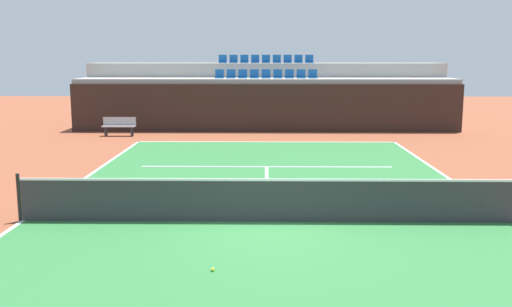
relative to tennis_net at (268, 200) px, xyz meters
The scene contains 14 objects.
ground_plane 0.51m from the tennis_net, ahead, with size 80.00×80.00×0.00m, color brown.
court_surface 0.50m from the tennis_net, ahead, with size 11.00×24.00×0.01m, color #2D7238.
baseline_far 11.96m from the tennis_net, 90.00° to the left, with size 11.00×0.10×0.00m, color white.
sideline_left 5.47m from the tennis_net, behind, with size 0.10×24.00×0.00m, color white.
service_line_far 6.42m from the tennis_net, 90.00° to the left, with size 8.26×0.10×0.00m, color white.
centre_service_line 3.24m from the tennis_net, 90.00° to the left, with size 0.10×6.40×0.00m, color white.
back_wall 15.40m from the tennis_net, 90.00° to the left, with size 18.77×0.30×2.30m, color black.
stands_tier_lower 16.76m from the tennis_net, 90.00° to the left, with size 18.77×2.40×2.52m, color #9E9E99.
stands_tier_upper 19.17m from the tennis_net, 90.00° to the left, with size 18.77×2.40×3.24m, color #9E9E99.
seating_row_lower 16.97m from the tennis_net, 90.00° to the left, with size 5.13×0.44×0.44m.
seating_row_upper 19.45m from the tennis_net, 90.00° to the left, with size 5.13×0.44×0.44m.
tennis_net is the anchor object (origin of this frame).
player_bench 15.37m from the tennis_net, 115.97° to the left, with size 1.50×0.40×0.85m.
tennis_ball_0 3.17m from the tennis_net, 107.57° to the right, with size 0.07×0.07×0.07m, color #CCE033.
Camera 1 is at (-0.07, -12.33, 3.64)m, focal length 40.53 mm.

